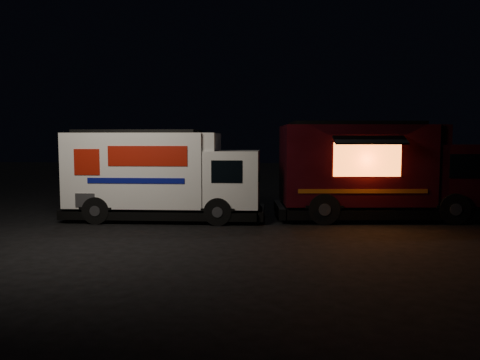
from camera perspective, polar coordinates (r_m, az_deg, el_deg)
name	(u,v)px	position (r m, az deg, el deg)	size (l,w,h in m)	color
ground	(199,225)	(14.61, -5.00, -5.43)	(80.00, 80.00, 0.00)	black
white_truck	(165,175)	(15.54, -9.09, 0.61)	(6.49, 2.21, 2.94)	white
red_truck	(380,171)	(16.20, 16.75, 1.11)	(6.89, 2.54, 3.21)	#350910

